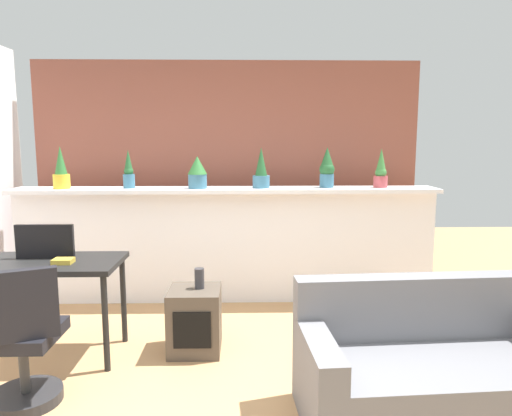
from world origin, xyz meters
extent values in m
plane|color=tan|center=(0.00, 0.00, 0.00)|extent=(12.00, 12.00, 0.00)
cube|color=white|center=(0.00, 2.00, 0.57)|extent=(4.21, 0.16, 1.13)
cube|color=white|center=(0.00, 1.96, 1.15)|extent=(4.21, 0.39, 0.04)
cube|color=brown|center=(0.00, 2.60, 1.25)|extent=(4.21, 0.10, 2.50)
cylinder|color=gold|center=(-1.60, 1.93, 1.24)|extent=(0.16, 0.16, 0.14)
cone|color=#2D7033|center=(-1.60, 1.93, 1.45)|extent=(0.12, 0.12, 0.27)
cylinder|color=#386B84|center=(-0.96, 1.97, 1.24)|extent=(0.11, 0.11, 0.14)
sphere|color=#235B2D|center=(-0.96, 1.97, 1.34)|extent=(0.09, 0.09, 0.09)
cone|color=#235B2D|center=(-0.96, 1.97, 1.46)|extent=(0.08, 0.08, 0.20)
cylinder|color=#386B84|center=(-0.28, 1.93, 1.24)|extent=(0.18, 0.18, 0.14)
cone|color=#2D7033|center=(-0.28, 1.93, 1.40)|extent=(0.19, 0.19, 0.18)
cylinder|color=#386B84|center=(0.35, 1.97, 1.23)|extent=(0.17, 0.17, 0.12)
cone|color=#235B2D|center=(0.35, 1.97, 1.43)|extent=(0.12, 0.12, 0.28)
cylinder|color=#386B84|center=(1.01, 2.00, 1.24)|extent=(0.14, 0.14, 0.14)
sphere|color=#235B2D|center=(1.01, 2.00, 1.35)|extent=(0.15, 0.15, 0.15)
cone|color=#235B2D|center=(1.01, 2.00, 1.48)|extent=(0.13, 0.13, 0.19)
cylinder|color=#B7474C|center=(1.55, 1.98, 1.23)|extent=(0.14, 0.14, 0.12)
sphere|color=#3D843D|center=(1.55, 1.98, 1.32)|extent=(0.11, 0.11, 0.11)
cone|color=#3D843D|center=(1.55, 1.98, 1.45)|extent=(0.10, 0.10, 0.22)
cylinder|color=black|center=(-0.80, 0.51, 0.35)|extent=(0.04, 0.04, 0.71)
cylinder|color=black|center=(-0.80, 1.01, 0.35)|extent=(0.04, 0.04, 0.71)
cube|color=black|center=(-1.30, 0.76, 0.73)|extent=(1.10, 0.60, 0.04)
cube|color=black|center=(-1.33, 0.84, 0.88)|extent=(0.44, 0.04, 0.26)
cylinder|color=#262628|center=(-1.20, 0.11, 0.04)|extent=(0.44, 0.44, 0.07)
cylinder|color=#333333|center=(-1.20, 0.11, 0.24)|extent=(0.06, 0.06, 0.34)
cube|color=black|center=(-1.20, 0.11, 0.45)|extent=(0.44, 0.44, 0.08)
cube|color=black|center=(-1.12, -0.07, 0.70)|extent=(0.43, 0.24, 0.42)
cube|color=#4C4238|center=(-0.21, 0.83, 0.25)|extent=(0.40, 0.40, 0.50)
cube|color=black|center=(-0.21, 0.64, 0.25)|extent=(0.28, 0.04, 0.28)
cylinder|color=#2D2D33|center=(-0.17, 0.85, 0.58)|extent=(0.08, 0.08, 0.16)
cube|color=gold|center=(-1.14, 0.68, 0.77)|extent=(0.14, 0.11, 0.04)
cube|color=slate|center=(1.30, -0.16, 0.20)|extent=(1.60, 0.86, 0.40)
cube|color=slate|center=(1.28, 0.14, 0.60)|extent=(1.57, 0.26, 0.40)
cube|color=slate|center=(0.60, -0.20, 0.48)|extent=(0.21, 0.77, 0.16)
camera|label=1|loc=(0.19, -2.70, 1.65)|focal=33.03mm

